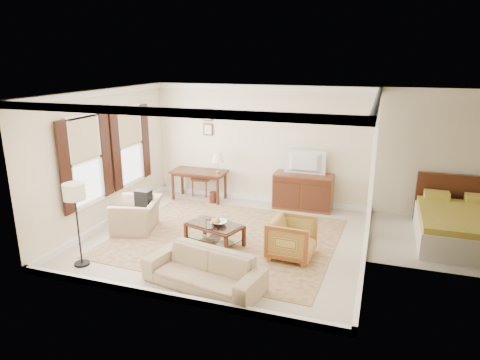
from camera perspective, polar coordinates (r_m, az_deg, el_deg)
The scene contains 21 objects.
room_shell at distance 8.10m, azimuth -2.04°, elevation 8.58°, with size 5.51×5.01×2.91m.
annex_bedroom at distance 9.38m, azimuth 27.69°, elevation -5.72°, with size 3.00×2.70×2.90m.
window_front at distance 9.00m, azimuth -19.95°, elevation 2.41°, with size 0.12×1.56×1.80m, color #CCB284, non-canonical shape.
window_rear at distance 10.26m, azimuth -14.47°, elevation 4.47°, with size 0.12×1.56×1.80m, color #CCB284, non-canonical shape.
doorway at distance 9.34m, azimuth 17.19°, elevation 0.13°, with size 0.10×1.12×2.25m, color white, non-canonical shape.
rug at distance 8.75m, azimuth -1.93°, elevation -7.65°, with size 4.32×3.71×0.01m, color maroon.
writing_desk at distance 10.89m, azimuth -5.49°, elevation 0.67°, with size 1.38×0.69×0.76m.
desk_chair at distance 11.26m, azimuth -5.09°, elevation 0.56°, with size 0.45×0.45×1.05m, color brown, non-canonical shape.
desk_lamp at distance 10.60m, azimuth -2.98°, elevation 2.31°, with size 0.32×0.32×0.50m, color silver, non-canonical shape.
framed_prints at distance 10.95m, azimuth -4.30°, elevation 7.71°, with size 0.25×0.04×0.68m, color #401D12, non-canonical shape.
sideboard at distance 10.34m, azimuth 8.40°, elevation -1.53°, with size 1.39×0.54×0.86m, color brown.
tv at distance 10.08m, azimuth 8.58°, elevation 3.30°, with size 0.94×0.54×0.12m, color black.
coffee_table at distance 8.30m, azimuth -3.40°, elevation -6.52°, with size 1.19×0.90×0.45m.
fruit_bowl at distance 8.20m, azimuth -2.84°, elevation -5.61°, with size 0.42×0.42×0.10m, color silver.
book_a at distance 8.47m, azimuth -3.90°, elevation -7.28°, with size 0.28×0.04×0.38m, color brown.
book_b at distance 8.17m, azimuth -2.52°, elevation -8.20°, with size 0.28×0.03×0.38m, color brown.
striped_armchair at distance 7.85m, azimuth 6.96°, elevation -7.47°, with size 0.79×0.74×0.81m, color brown.
club_armchair at distance 9.23m, azimuth -13.61°, elevation -3.88°, with size 1.03×0.67×0.90m, color tan.
backpack at distance 9.19m, azimuth -12.75°, elevation -2.29°, with size 0.32×0.22×0.40m, color black.
sofa at distance 6.90m, azimuth -4.86°, elevation -11.15°, with size 1.94×0.57×0.76m, color tan.
floor_lamp at distance 7.73m, azimuth -21.18°, elevation -2.22°, with size 0.37×0.37×1.50m.
Camera 1 is at (2.83, -7.51, 3.53)m, focal length 32.00 mm.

